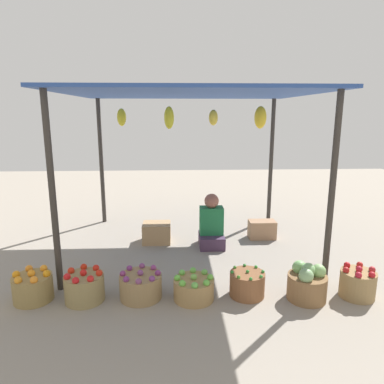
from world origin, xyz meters
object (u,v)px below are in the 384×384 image
vendor_person (211,226)px  basket_red_apples (358,283)px  basket_oranges (33,287)px  basket_cabbages (307,283)px  wooden_crate_stacked_rear (157,233)px  basket_green_chilies (247,284)px  basket_purple_onions (141,286)px  basket_red_tomatoes (84,287)px  wooden_crate_near_vendor (262,229)px  basket_green_apples (194,288)px

vendor_person → basket_red_apples: 2.10m
basket_oranges → basket_cabbages: 2.87m
basket_oranges → wooden_crate_stacked_rear: basket_oranges is taller
basket_red_apples → wooden_crate_stacked_rear: bearing=141.9°
basket_green_chilies → basket_oranges: bearing=179.7°
basket_purple_onions → basket_green_chilies: bearing=-0.6°
vendor_person → basket_red_apples: size_ratio=2.15×
basket_red_tomatoes → basket_green_chilies: (1.72, 0.02, -0.02)m
basket_green_chilies → basket_cabbages: bearing=-9.7°
wooden_crate_near_vendor → basket_red_tomatoes: bearing=-142.4°
basket_red_tomatoes → basket_green_chilies: size_ratio=1.09×
basket_red_tomatoes → wooden_crate_near_vendor: bearing=37.6°
wooden_crate_near_vendor → basket_oranges: bearing=-148.5°
wooden_crate_near_vendor → basket_cabbages: bearing=-89.2°
basket_cabbages → wooden_crate_near_vendor: basket_cabbages is taller
basket_red_apples → wooden_crate_stacked_rear: 2.82m
basket_purple_onions → vendor_person: bearing=58.5°
vendor_person → basket_oranges: 2.50m
basket_purple_onions → basket_cabbages: 1.75m
basket_purple_onions → wooden_crate_stacked_rear: basket_purple_onions is taller
basket_oranges → basket_cabbages: bearing=-2.3°
basket_red_apples → wooden_crate_near_vendor: 1.92m
basket_green_chilies → wooden_crate_stacked_rear: size_ratio=0.90×
basket_cabbages → basket_red_apples: size_ratio=1.11×
vendor_person → wooden_crate_stacked_rear: vendor_person is taller
basket_cabbages → basket_green_chilies: bearing=170.3°
basket_cabbages → wooden_crate_near_vendor: size_ratio=0.99×
basket_purple_onions → basket_cabbages: (1.74, -0.12, 0.04)m
wooden_crate_near_vendor → wooden_crate_stacked_rear: wooden_crate_stacked_rear is taller
basket_green_chilies → basket_red_apples: bearing=-3.9°
vendor_person → basket_red_tomatoes: (-1.48, -1.49, -0.15)m
basket_red_apples → wooden_crate_near_vendor: bearing=107.6°
basket_purple_onions → basket_red_tomatoes: bearing=-177.0°
vendor_person → basket_purple_onions: bearing=-121.5°
basket_oranges → basket_red_tomatoes: bearing=-3.2°
wooden_crate_near_vendor → wooden_crate_stacked_rear: size_ratio=0.99×
basket_purple_onions → basket_green_chilies: size_ratio=1.19×
basket_red_tomatoes → wooden_crate_stacked_rear: basket_red_tomatoes is taller
basket_green_apples → basket_cabbages: (1.18, -0.06, 0.06)m
basket_red_apples → basket_oranges: bearing=178.5°
basket_red_tomatoes → wooden_crate_near_vendor: 2.90m
basket_red_apples → vendor_person: bearing=132.1°
basket_oranges → basket_red_tomatoes: size_ratio=0.99×
vendor_person → basket_oranges: size_ratio=1.94×
basket_green_chilies → basket_cabbages: (0.61, -0.10, 0.04)m
basket_red_apples → basket_cabbages: bearing=-177.4°
wooden_crate_stacked_rear → basket_purple_onions: bearing=-92.9°
vendor_person → basket_green_chilies: vendor_person is taller
vendor_person → basket_red_apples: bearing=-47.9°
basket_red_apples → wooden_crate_near_vendor: basket_red_apples is taller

